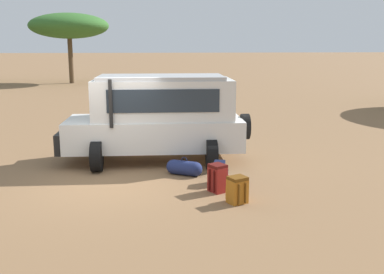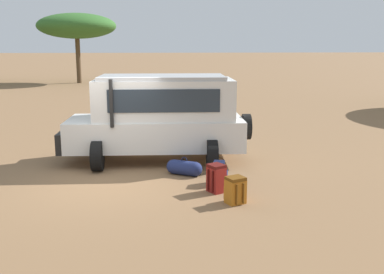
{
  "view_description": "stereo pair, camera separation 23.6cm",
  "coord_description": "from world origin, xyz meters",
  "px_view_note": "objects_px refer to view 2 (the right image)",
  "views": [
    {
      "loc": [
        0.89,
        -10.67,
        3.3
      ],
      "look_at": [
        2.04,
        0.32,
        1.0
      ],
      "focal_mm": 42.0,
      "sensor_mm": 36.0,
      "label": 1
    },
    {
      "loc": [
        1.12,
        -10.69,
        3.3
      ],
      "look_at": [
        2.04,
        0.32,
        1.0
      ],
      "focal_mm": 42.0,
      "sensor_mm": 36.0,
      "label": 2
    }
  ],
  "objects_px": {
    "backpack_cluster_center": "(219,173)",
    "duffel_bag_low_black_case": "(184,168)",
    "safari_vehicle": "(159,116)",
    "backpack_beside_front_wheel": "(217,178)",
    "acacia_tree_left_mid": "(77,26)",
    "backpack_near_rear_wheel": "(235,190)"
  },
  "relations": [
    {
      "from": "backpack_cluster_center",
      "to": "duffel_bag_low_black_case",
      "type": "xyz_separation_m",
      "value": [
        -0.79,
        0.79,
        -0.08
      ]
    },
    {
      "from": "backpack_cluster_center",
      "to": "safari_vehicle",
      "type": "bearing_deg",
      "value": 121.42
    },
    {
      "from": "backpack_beside_front_wheel",
      "to": "acacia_tree_left_mid",
      "type": "distance_m",
      "value": 31.01
    },
    {
      "from": "backpack_beside_front_wheel",
      "to": "backpack_near_rear_wheel",
      "type": "bearing_deg",
      "value": -69.8
    },
    {
      "from": "duffel_bag_low_black_case",
      "to": "backpack_cluster_center",
      "type": "bearing_deg",
      "value": -44.71
    },
    {
      "from": "backpack_near_rear_wheel",
      "to": "safari_vehicle",
      "type": "bearing_deg",
      "value": 112.66
    },
    {
      "from": "backpack_beside_front_wheel",
      "to": "backpack_cluster_center",
      "type": "height_order",
      "value": "backpack_beside_front_wheel"
    },
    {
      "from": "backpack_cluster_center",
      "to": "backpack_near_rear_wheel",
      "type": "bearing_deg",
      "value": -84.44
    },
    {
      "from": "backpack_beside_front_wheel",
      "to": "backpack_near_rear_wheel",
      "type": "height_order",
      "value": "backpack_beside_front_wheel"
    },
    {
      "from": "backpack_beside_front_wheel",
      "to": "acacia_tree_left_mid",
      "type": "height_order",
      "value": "acacia_tree_left_mid"
    },
    {
      "from": "safari_vehicle",
      "to": "duffel_bag_low_black_case",
      "type": "distance_m",
      "value": 1.95
    },
    {
      "from": "safari_vehicle",
      "to": "acacia_tree_left_mid",
      "type": "bearing_deg",
      "value": 103.73
    },
    {
      "from": "backpack_beside_front_wheel",
      "to": "duffel_bag_low_black_case",
      "type": "height_order",
      "value": "backpack_beside_front_wheel"
    },
    {
      "from": "backpack_beside_front_wheel",
      "to": "acacia_tree_left_mid",
      "type": "bearing_deg",
      "value": 104.71
    },
    {
      "from": "duffel_bag_low_black_case",
      "to": "safari_vehicle",
      "type": "bearing_deg",
      "value": 111.85
    },
    {
      "from": "backpack_near_rear_wheel",
      "to": "duffel_bag_low_black_case",
      "type": "height_order",
      "value": "backpack_near_rear_wheel"
    },
    {
      "from": "safari_vehicle",
      "to": "backpack_beside_front_wheel",
      "type": "distance_m",
      "value": 3.3
    },
    {
      "from": "duffel_bag_low_black_case",
      "to": "acacia_tree_left_mid",
      "type": "bearing_deg",
      "value": 104.18
    },
    {
      "from": "safari_vehicle",
      "to": "backpack_near_rear_wheel",
      "type": "distance_m",
      "value": 4.09
    },
    {
      "from": "backpack_cluster_center",
      "to": "acacia_tree_left_mid",
      "type": "xyz_separation_m",
      "value": [
        -7.94,
        29.08,
        4.48
      ]
    },
    {
      "from": "backpack_beside_front_wheel",
      "to": "safari_vehicle",
      "type": "bearing_deg",
      "value": 113.29
    },
    {
      "from": "backpack_near_rear_wheel",
      "to": "acacia_tree_left_mid",
      "type": "bearing_deg",
      "value": 104.85
    }
  ]
}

